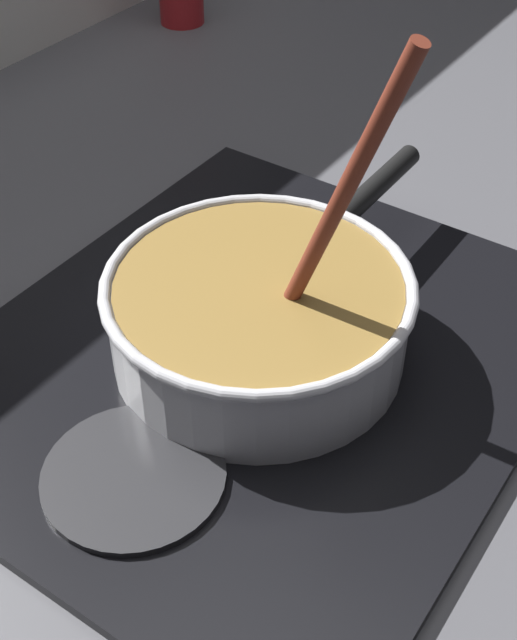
% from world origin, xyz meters
% --- Properties ---
extents(ground, '(2.40, 1.60, 0.04)m').
position_xyz_m(ground, '(0.00, 0.00, -0.02)').
color(ground, '#4C4C51').
extents(hob_plate, '(0.56, 0.48, 0.01)m').
position_xyz_m(hob_plate, '(-0.02, 0.13, 0.01)').
color(hob_plate, black).
rests_on(hob_plate, ground).
extents(burner_ring, '(0.20, 0.20, 0.01)m').
position_xyz_m(burner_ring, '(-0.02, 0.13, 0.02)').
color(burner_ring, '#592D0C').
rests_on(burner_ring, hob_plate).
extents(spare_burner, '(0.14, 0.14, 0.01)m').
position_xyz_m(spare_burner, '(-0.19, 0.13, 0.01)').
color(spare_burner, '#262628').
rests_on(spare_burner, hob_plate).
extents(cooking_pan, '(0.42, 0.27, 0.32)m').
position_xyz_m(cooking_pan, '(-0.01, 0.13, 0.06)').
color(cooking_pan, silver).
rests_on(cooking_pan, hob_plate).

